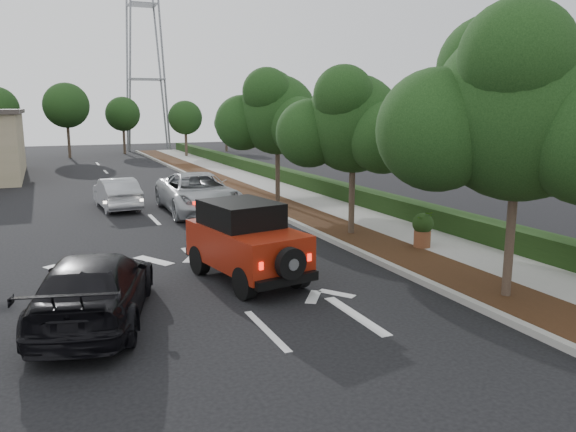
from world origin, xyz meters
TOP-DOWN VIEW (x-y plane):
  - ground at (0.00, 0.00)m, footprint 120.00×120.00m
  - curb at (4.60, 12.00)m, footprint 0.20×70.00m
  - planting_strip at (5.60, 12.00)m, footprint 1.80×70.00m
  - sidewalk at (7.50, 12.00)m, footprint 2.00×70.00m
  - hedge at (8.90, 12.00)m, footprint 0.80×70.00m
  - transmission_tower at (6.00, 48.00)m, footprint 7.00×4.00m
  - street_tree_near at (5.60, -0.50)m, footprint 3.80×3.80m
  - street_tree_mid at (5.60, 6.50)m, footprint 3.20×3.20m
  - street_tree_far at (5.60, 13.00)m, footprint 3.40×3.40m
  - red_jeep at (0.69, 3.39)m, footprint 2.31×4.01m
  - silver_suv_ahead at (1.97, 12.83)m, footprint 2.77×5.87m
  - black_suv_oncoming at (-3.00, 1.82)m, footprint 3.17×5.22m
  - silver_sedan_oncoming at (-1.00, 15.14)m, footprint 1.69×4.12m
  - terracotta_planter at (6.60, 3.93)m, footprint 0.63×0.63m

SIDE VIEW (x-z plane):
  - ground at x=0.00m, z-range 0.00..0.00m
  - transmission_tower at x=6.00m, z-range -14.00..14.00m
  - street_tree_near at x=5.60m, z-range -2.96..2.96m
  - street_tree_mid at x=5.60m, z-range -2.66..2.66m
  - street_tree_far at x=5.60m, z-range -2.81..2.81m
  - planting_strip at x=5.60m, z-range 0.00..0.12m
  - sidewalk at x=7.50m, z-range 0.00..0.12m
  - curb at x=4.60m, z-range 0.00..0.15m
  - hedge at x=8.90m, z-range 0.00..0.80m
  - silver_sedan_oncoming at x=-1.00m, z-range 0.00..1.33m
  - black_suv_oncoming at x=-3.00m, z-range 0.00..1.41m
  - terracotta_planter at x=6.60m, z-range 0.19..1.30m
  - silver_suv_ahead at x=1.97m, z-range 0.00..1.62m
  - red_jeep at x=0.69m, z-range 0.02..1.99m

